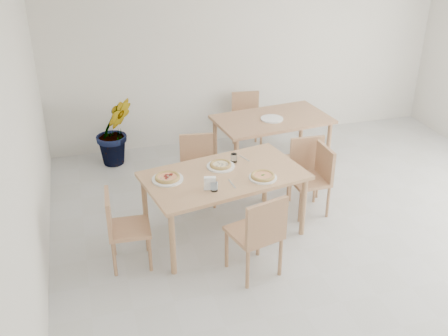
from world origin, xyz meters
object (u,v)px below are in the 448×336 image
object	(u,v)px
chair_east	(316,175)
chair_back_n	(246,116)
pizza_margherita	(263,176)
chair_back_s	(303,160)
chair_south	(259,231)
pizza_mushroom	(221,164)
napkin_holder	(210,184)
potted_plant	(115,131)
tumbler_a	(234,158)
pizza_pepperoni	(167,177)
plate_pepperoni	(168,179)
tumbler_b	(214,186)
chair_north	(198,164)
plate_mushroom	(221,166)
plate_empty	(272,119)
second_table	(272,124)
main_table	(224,180)
plate_margherita	(263,178)
chair_west	(121,224)

from	to	relation	value
chair_east	chair_back_n	size ratio (longest dim) A/B	1.01
pizza_margherita	chair_back_s	size ratio (longest dim) A/B	0.33
chair_south	pizza_mushroom	xyz separation A→B (m)	(-0.11, 0.98, 0.25)
napkin_holder	potted_plant	world-z (taller)	potted_plant
chair_south	chair_east	xyz separation A→B (m)	(1.05, 0.97, -0.04)
tumbler_a	potted_plant	size ratio (longest dim) A/B	0.10
chair_back_s	pizza_pepperoni	bearing A→B (deg)	18.05
plate_pepperoni	tumbler_b	distance (m)	0.54
chair_north	pizza_margherita	distance (m)	1.17
plate_mushroom	tumbler_a	size ratio (longest dim) A/B	3.25
napkin_holder	plate_empty	xyz separation A→B (m)	(1.27, 1.60, -0.06)
tumbler_a	second_table	world-z (taller)	tumbler_a
chair_south	plate_mushroom	xyz separation A→B (m)	(-0.11, 0.98, 0.23)
pizza_pepperoni	plate_empty	xyz separation A→B (m)	(1.64, 1.28, -0.02)
plate_mushroom	second_table	distance (m)	1.60
plate_pepperoni	chair_back_n	size ratio (longest dim) A/B	0.40
tumbler_a	second_table	distance (m)	1.42
plate_pepperoni	potted_plant	distance (m)	2.13
second_table	plate_empty	size ratio (longest dim) A/B	5.36
chair_north	chair_east	xyz separation A→B (m)	(1.26, -0.67, 0.00)
second_table	pizza_mushroom	bearing A→B (deg)	-138.11
main_table	tumbler_a	distance (m)	0.34
chair_south	tumbler_b	bearing A→B (deg)	-72.98
plate_margherita	napkin_holder	size ratio (longest dim) A/B	2.05
pizza_mushroom	chair_back_n	distance (m)	2.25
pizza_pepperoni	plate_mushroom	bearing A→B (deg)	11.98
chair_north	plate_empty	world-z (taller)	chair_north
plate_margherita	potted_plant	bearing A→B (deg)	119.81
plate_margherita	potted_plant	world-z (taller)	potted_plant
plate_pepperoni	chair_back_s	xyz separation A→B (m)	(1.76, 0.51, -0.26)
pizza_pepperoni	chair_north	bearing A→B (deg)	57.55
chair_north	plate_mushroom	size ratio (longest dim) A/B	2.72
plate_pepperoni	plate_empty	bearing A→B (deg)	37.88
plate_margherita	plate_pepperoni	bearing A→B (deg)	165.94
chair_east	plate_margherita	world-z (taller)	chair_east
chair_south	chair_back_s	xyz separation A→B (m)	(1.05, 1.35, -0.03)
plate_mushroom	plate_pepperoni	xyz separation A→B (m)	(-0.61, -0.13, 0.00)
napkin_holder	chair_back_s	xyz separation A→B (m)	(1.39, 0.83, -0.32)
plate_margherita	chair_back_n	bearing A→B (deg)	75.61
pizza_mushroom	potted_plant	size ratio (longest dim) A/B	0.31
plate_margherita	pizza_pepperoni	distance (m)	0.99
pizza_pepperoni	pizza_mushroom	bearing A→B (deg)	11.98
chair_back_s	plate_empty	bearing A→B (deg)	-78.89
pizza_margherita	potted_plant	bearing A→B (deg)	119.81
chair_south	tumbler_b	xyz separation A→B (m)	(-0.31, 0.50, 0.27)
tumbler_b	potted_plant	size ratio (longest dim) A/B	0.10
main_table	pizza_pepperoni	size ratio (longest dim) A/B	5.61
chair_west	plate_empty	distance (m)	2.70
chair_east	tumbler_a	xyz separation A→B (m)	(-0.97, 0.09, 0.31)
chair_north	plate_margherita	bearing A→B (deg)	-57.94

